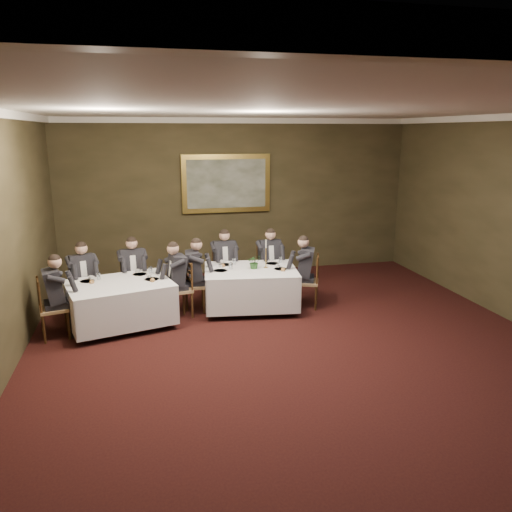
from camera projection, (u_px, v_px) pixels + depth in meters
name	position (u px, v px, depth m)	size (l,w,h in m)	color
ground	(306.00, 364.00, 7.09)	(10.00, 10.00, 0.00)	black
ceiling	(313.00, 107.00, 6.24)	(8.00, 10.00, 0.10)	silver
back_wall	(238.00, 197.00, 11.39)	(8.00, 0.10, 3.50)	#302B18
crown_molding	(313.00, 112.00, 6.25)	(8.00, 10.00, 0.12)	white
table_main	(251.00, 285.00, 9.19)	(1.83, 1.48, 0.67)	black
table_second	(120.00, 301.00, 8.36)	(1.93, 1.65, 0.67)	black
chair_main_backleft	(224.00, 281.00, 10.02)	(0.45, 0.43, 1.00)	#95754C
diner_main_backleft	(224.00, 270.00, 9.95)	(0.43, 0.49, 1.35)	black
chair_main_backright	(269.00, 280.00, 10.11)	(0.47, 0.45, 1.00)	#95754C
diner_main_backright	(269.00, 269.00, 10.04)	(0.44, 0.51, 1.35)	black
chair_main_endleft	(193.00, 296.00, 9.13)	(0.45, 0.46, 1.00)	#95754C
diner_main_endleft	(193.00, 284.00, 9.07)	(0.50, 0.44, 1.35)	black
chair_main_endright	(307.00, 292.00, 9.33)	(0.55, 0.56, 1.00)	#95754C
diner_main_endright	(307.00, 280.00, 9.28)	(0.59, 0.55, 1.35)	black
chair_sec_backleft	(85.00, 299.00, 8.93)	(0.54, 0.53, 1.00)	#95754C
diner_sec_backleft	(84.00, 287.00, 8.86)	(0.52, 0.58, 1.35)	black
chair_sec_backright	(134.00, 292.00, 9.33)	(0.49, 0.47, 1.00)	#95754C
diner_sec_backright	(133.00, 281.00, 9.27)	(0.45, 0.52, 1.35)	black
chair_sec_endright	(180.00, 300.00, 8.87)	(0.49, 0.50, 1.00)	#95754C
diner_sec_endright	(179.00, 288.00, 8.81)	(0.54, 0.48, 1.35)	black
chair_sec_endleft	(54.00, 321.00, 7.92)	(0.51, 0.52, 1.00)	#95754C
diner_sec_endleft	(54.00, 307.00, 7.87)	(0.56, 0.50, 1.35)	black
centerpiece	(254.00, 261.00, 9.11)	(0.25, 0.21, 0.27)	#2D5926
candlestick	(266.00, 257.00, 9.15)	(0.08, 0.08, 0.55)	gold
place_setting_table_main	(228.00, 262.00, 9.44)	(0.33, 0.31, 0.14)	white
place_setting_table_second	(91.00, 279.00, 8.41)	(0.33, 0.31, 0.14)	white
painting	(226.00, 184.00, 11.19)	(2.00, 0.09, 1.30)	#E3C053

